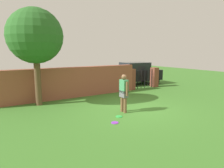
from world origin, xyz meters
TOP-DOWN VIEW (x-y plane):
  - ground_plane at (0.00, 0.00)m, footprint 40.00×40.00m
  - brick_wall at (-1.50, 3.76)m, footprint 8.39×0.50m
  - tree at (-3.37, 3.03)m, footprint 2.54×2.54m
  - person at (-0.60, -0.12)m, footprint 0.22×0.54m
  - fence_gate at (3.86, 3.76)m, footprint 2.58×0.44m
  - car at (4.37, 5.33)m, footprint 4.30×2.13m
  - frisbee_purple at (-1.63, -1.01)m, footprint 0.27×0.27m
  - frisbee_green at (-1.11, -0.52)m, footprint 0.27×0.27m

SIDE VIEW (x-z plane):
  - ground_plane at x=0.00m, z-range 0.00..0.00m
  - frisbee_purple at x=-1.63m, z-range 0.00..0.02m
  - frisbee_green at x=-1.11m, z-range 0.00..0.02m
  - fence_gate at x=3.86m, z-range 0.00..1.40m
  - brick_wall at x=-1.50m, z-range 0.00..1.69m
  - car at x=4.37m, z-range 0.00..1.72m
  - person at x=-0.60m, z-range 0.09..1.71m
  - tree at x=-3.37m, z-range 0.97..5.51m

